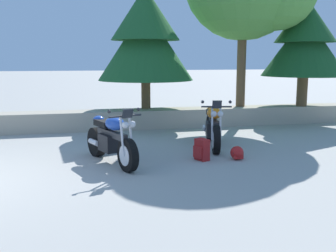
% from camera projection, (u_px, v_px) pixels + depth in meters
% --- Properties ---
extents(motorcycle_blue_near_left, '(0.98, 1.99, 1.18)m').
position_uv_depth(motorcycle_blue_near_left, '(111.00, 140.00, 7.96)').
color(motorcycle_blue_near_left, black).
rests_on(motorcycle_blue_near_left, ground).
extents(motorcycle_orange_centre, '(0.80, 2.04, 1.18)m').
position_uv_depth(motorcycle_orange_centre, '(213.00, 127.00, 9.46)').
color(motorcycle_orange_centre, black).
rests_on(motorcycle_orange_centre, ground).
extents(rider_backpack, '(0.33, 0.35, 0.47)m').
position_uv_depth(rider_backpack, '(202.00, 149.00, 8.27)').
color(rider_backpack, '#A31E1E').
rests_on(rider_backpack, ground).
extents(rider_helmet, '(0.28, 0.28, 0.28)m').
position_uv_depth(rider_helmet, '(237.00, 153.00, 8.34)').
color(rider_helmet, '#B21919').
rests_on(rider_helmet, ground).
extents(pine_tree_mid_left, '(2.85, 2.85, 3.58)m').
position_uv_depth(pine_tree_mid_left, '(145.00, 36.00, 11.97)').
color(pine_tree_mid_left, brown).
rests_on(pine_tree_mid_left, stone_wall).
extents(pine_tree_far_right, '(2.64, 2.64, 3.36)m').
position_uv_depth(pine_tree_far_right, '(305.00, 39.00, 12.60)').
color(pine_tree_far_right, brown).
rests_on(pine_tree_far_right, stone_wall).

